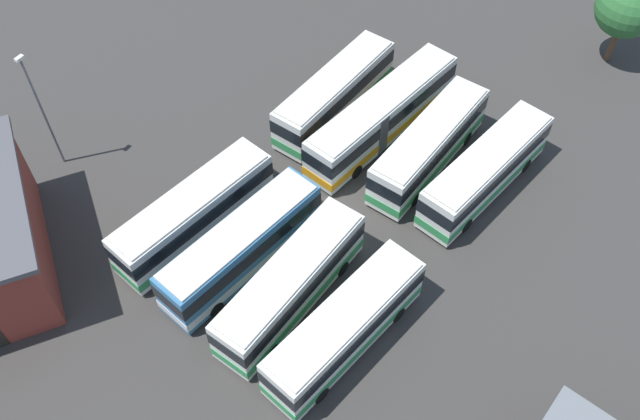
# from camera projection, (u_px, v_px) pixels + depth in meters

# --- Properties ---
(ground_plane) EXTENTS (91.89, 91.89, 0.00)m
(ground_plane) POSITION_uv_depth(u_px,v_px,m) (340.00, 211.00, 43.30)
(ground_plane) COLOR #383533
(bus_row0_slot0) EXTENTS (10.74, 4.53, 3.60)m
(bus_row0_slot0) POSITION_uv_depth(u_px,v_px,m) (345.00, 327.00, 35.98)
(bus_row0_slot0) COLOR silver
(bus_row0_slot0) RESTS_ON ground_plane
(bus_row0_slot1) EXTENTS (11.00, 3.50, 3.60)m
(bus_row0_slot1) POSITION_uv_depth(u_px,v_px,m) (291.00, 284.00, 37.65)
(bus_row0_slot1) COLOR silver
(bus_row0_slot1) RESTS_ON ground_plane
(bus_row0_slot2) EXTENTS (11.27, 4.52, 3.60)m
(bus_row0_slot2) POSITION_uv_depth(u_px,v_px,m) (242.00, 247.00, 39.25)
(bus_row0_slot2) COLOR teal
(bus_row0_slot2) RESTS_ON ground_plane
(bus_row0_slot3) EXTENTS (11.27, 4.55, 3.60)m
(bus_row0_slot3) POSITION_uv_depth(u_px,v_px,m) (195.00, 213.00, 40.81)
(bus_row0_slot3) COLOR silver
(bus_row0_slot3) RESTS_ON ground_plane
(bus_row1_slot0) EXTENTS (11.37, 4.72, 3.60)m
(bus_row1_slot0) POSITION_uv_depth(u_px,v_px,m) (485.00, 170.00, 42.95)
(bus_row1_slot0) COLOR silver
(bus_row1_slot0) RESTS_ON ground_plane
(bus_row1_slot1) EXTENTS (11.20, 3.59, 3.60)m
(bus_row1_slot1) POSITION_uv_depth(u_px,v_px,m) (429.00, 145.00, 44.32)
(bus_row1_slot1) COLOR silver
(bus_row1_slot1) RESTS_ON ground_plane
(bus_row1_slot2) EXTENTS (13.76, 4.97, 3.60)m
(bus_row1_slot2) POSITION_uv_depth(u_px,v_px,m) (382.00, 115.00, 46.08)
(bus_row1_slot2) COLOR silver
(bus_row1_slot2) RESTS_ON ground_plane
(bus_row1_slot3) EXTENTS (11.34, 3.61, 3.60)m
(bus_row1_slot3) POSITION_uv_depth(u_px,v_px,m) (335.00, 94.00, 47.45)
(bus_row1_slot3) COLOR silver
(bus_row1_slot3) RESTS_ON ground_plane
(lamp_post_by_building) EXTENTS (0.56, 0.28, 8.90)m
(lamp_post_by_building) POSITION_uv_depth(u_px,v_px,m) (41.00, 108.00, 42.20)
(lamp_post_by_building) COLOR slate
(lamp_post_by_building) RESTS_ON ground_plane
(tree_west_edge) EXTENTS (4.72, 4.72, 7.22)m
(tree_west_edge) POSITION_uv_depth(u_px,v_px,m) (628.00, 6.00, 48.97)
(tree_west_edge) COLOR brown
(tree_west_edge) RESTS_ON ground_plane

